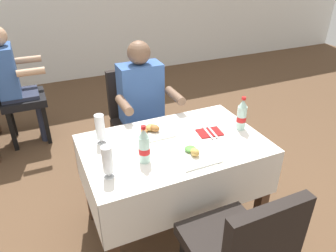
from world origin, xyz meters
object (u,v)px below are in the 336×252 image
object	(u,v)px
beer_glass_left	(100,129)
background_patron	(14,80)
seated_diner_far	(143,107)
plate_far_diner	(152,130)
background_chair_right	(13,95)
plate_near_camera	(194,154)
main_dining_table	(174,164)
napkin_cutlery_set	(210,132)
beer_glass_middle	(108,162)
cola_bottle_primary	(144,146)
chair_far_diner_seat	(137,118)
cola_bottle_secondary	(242,115)
chair_near_camera_side	(239,248)

from	to	relation	value
beer_glass_left	background_patron	world-z (taller)	background_patron
seated_diner_far	background_patron	distance (m)	1.51
plate_far_diner	background_chair_right	distance (m)	1.87
plate_near_camera	background_chair_right	size ratio (longest dim) A/B	0.26
main_dining_table	beer_glass_left	distance (m)	0.56
seated_diner_far	napkin_cutlery_set	world-z (taller)	seated_diner_far
main_dining_table	beer_glass_middle	bearing A→B (deg)	-160.59
cola_bottle_primary	chair_far_diner_seat	bearing A→B (deg)	74.16
background_chair_right	plate_near_camera	bearing A→B (deg)	-61.97
cola_bottle_primary	cola_bottle_secondary	bearing A→B (deg)	7.16
seated_diner_far	beer_glass_middle	distance (m)	1.00
plate_far_diner	seated_diner_far	bearing A→B (deg)	76.93
beer_glass_left	beer_glass_middle	distance (m)	0.38
seated_diner_far	background_patron	xyz separation A→B (m)	(-0.99, 1.13, 0.00)
beer_glass_middle	plate_far_diner	bearing A→B (deg)	41.76
background_chair_right	chair_near_camera_side	bearing A→B (deg)	-68.60
napkin_cutlery_set	background_chair_right	xyz separation A→B (m)	(-1.30, 1.79, -0.19)
plate_near_camera	cola_bottle_secondary	xyz separation A→B (m)	(0.47, 0.18, 0.09)
seated_diner_far	plate_near_camera	xyz separation A→B (m)	(0.02, -0.86, 0.04)
beer_glass_left	cola_bottle_primary	size ratio (longest dim) A/B	0.84
plate_near_camera	background_chair_right	distance (m)	2.27
main_dining_table	cola_bottle_secondary	world-z (taller)	cola_bottle_secondary
plate_far_diner	napkin_cutlery_set	size ratio (longest dim) A/B	1.26
napkin_cutlery_set	beer_glass_middle	bearing A→B (deg)	-166.19
cola_bottle_primary	background_chair_right	distance (m)	2.08
plate_near_camera	beer_glass_left	xyz separation A→B (m)	(-0.50, 0.40, 0.09)
seated_diner_far	plate_near_camera	world-z (taller)	seated_diner_far
beer_glass_middle	napkin_cutlery_set	distance (m)	0.81
plate_near_camera	plate_far_diner	world-z (taller)	plate_near_camera
background_patron	cola_bottle_secondary	bearing A→B (deg)	-50.76
chair_far_diner_seat	background_chair_right	distance (m)	1.44
main_dining_table	seated_diner_far	bearing A→B (deg)	87.70
plate_far_diner	chair_far_diner_seat	bearing A→B (deg)	81.84
cola_bottle_primary	background_patron	distance (m)	2.05
beer_glass_left	napkin_cutlery_set	bearing A→B (deg)	-14.18
beer_glass_middle	cola_bottle_secondary	xyz separation A→B (m)	(1.02, 0.16, 0.01)
plate_far_diner	cola_bottle_primary	distance (m)	0.36
chair_far_diner_seat	seated_diner_far	xyz separation A→B (m)	(0.03, -0.11, 0.16)
plate_far_diner	background_patron	xyz separation A→B (m)	(-0.88, 1.61, -0.05)
main_dining_table	chair_near_camera_side	distance (m)	0.78
beer_glass_middle	cola_bottle_primary	bearing A→B (deg)	13.77
chair_near_camera_side	cola_bottle_primary	distance (m)	0.77
cola_bottle_primary	background_patron	size ratio (longest dim) A/B	0.20
seated_diner_far	cola_bottle_primary	bearing A→B (deg)	-109.66
beer_glass_left	background_chair_right	xyz separation A→B (m)	(-0.57, 1.60, -0.29)
plate_far_diner	napkin_cutlery_set	world-z (taller)	plate_far_diner
chair_near_camera_side	plate_near_camera	size ratio (longest dim) A/B	3.80
beer_glass_middle	cola_bottle_primary	xyz separation A→B (m)	(0.24, 0.06, 0.00)
main_dining_table	cola_bottle_primary	size ratio (longest dim) A/B	4.94
beer_glass_middle	seated_diner_far	bearing A→B (deg)	58.35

